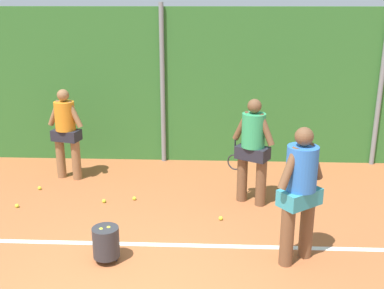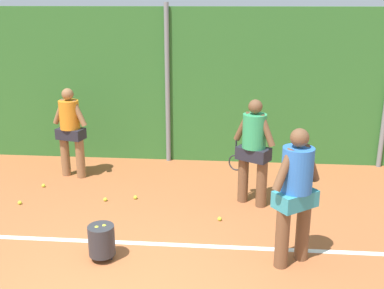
% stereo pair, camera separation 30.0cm
% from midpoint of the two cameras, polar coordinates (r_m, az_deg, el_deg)
% --- Properties ---
extents(ground_plane, '(24.02, 24.02, 0.00)m').
position_cam_midpoint_polar(ground_plane, '(7.02, -5.66, -11.61)').
color(ground_plane, '#A85B33').
extents(hedge_fence_backdrop, '(15.61, 0.25, 3.26)m').
position_cam_midpoint_polar(hedge_fence_backdrop, '(9.97, -2.04, 7.25)').
color(hedge_fence_backdrop, '#33702D').
rests_on(hedge_fence_backdrop, ground_plane).
extents(fence_post_center, '(0.10, 0.10, 3.35)m').
position_cam_midpoint_polar(fence_post_center, '(9.80, -2.17, 7.32)').
color(fence_post_center, gray).
rests_on(fence_post_center, ground_plane).
extents(court_baseline_paint, '(11.41, 0.10, 0.01)m').
position_cam_midpoint_polar(court_baseline_paint, '(6.93, -5.82, -11.99)').
color(court_baseline_paint, white).
rests_on(court_baseline_paint, ground_plane).
extents(player_foreground_near, '(0.66, 0.59, 1.88)m').
position_cam_midpoint_polar(player_foreground_near, '(6.16, 14.06, -5.48)').
color(player_foreground_near, brown).
rests_on(player_foreground_near, ground_plane).
extents(player_midcourt, '(0.77, 0.55, 1.85)m').
position_cam_midpoint_polar(player_midcourt, '(7.84, 8.68, -0.31)').
color(player_midcourt, brown).
rests_on(player_midcourt, ground_plane).
extents(player_backcourt_far, '(0.73, 0.43, 1.79)m').
position_cam_midpoint_polar(player_backcourt_far, '(9.28, -13.88, 1.99)').
color(player_backcourt_far, '#8C603D').
rests_on(player_backcourt_far, ground_plane).
extents(ball_hopper, '(0.36, 0.36, 0.51)m').
position_cam_midpoint_polar(ball_hopper, '(6.47, -9.77, -11.55)').
color(ball_hopper, '#2D2D33').
rests_on(ball_hopper, ground_plane).
extents(tennis_ball_1, '(0.07, 0.07, 0.07)m').
position_cam_midpoint_polar(tennis_ball_1, '(7.54, 4.58, -9.13)').
color(tennis_ball_1, '#CCDB33').
rests_on(tennis_ball_1, ground_plane).
extents(tennis_ball_3, '(0.07, 0.07, 0.07)m').
position_cam_midpoint_polar(tennis_ball_3, '(8.56, -19.53, -6.78)').
color(tennis_ball_3, '#CCDB33').
rests_on(tennis_ball_3, ground_plane).
extents(tennis_ball_5, '(0.07, 0.07, 0.07)m').
position_cam_midpoint_polar(tennis_ball_5, '(8.32, -5.96, -6.51)').
color(tennis_ball_5, '#CCDB33').
rests_on(tennis_ball_5, ground_plane).
extents(tennis_ball_6, '(0.07, 0.07, 0.07)m').
position_cam_midpoint_polar(tennis_ball_6, '(9.17, -16.96, -4.88)').
color(tennis_ball_6, '#CCDB33').
rests_on(tennis_ball_6, ground_plane).
extents(tennis_ball_7, '(0.07, 0.07, 0.07)m').
position_cam_midpoint_polar(tennis_ball_7, '(8.31, -9.63, -6.70)').
color(tennis_ball_7, '#CCDB33').
rests_on(tennis_ball_7, ground_plane).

